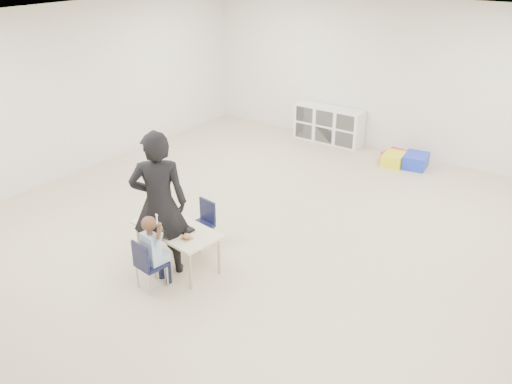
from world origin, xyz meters
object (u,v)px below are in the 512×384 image
Objects in this scene: chair_near at (151,264)px; cubby_shelf at (329,124)px; child at (150,250)px; adult at (159,204)px; table at (178,246)px.

cubby_shelf is at bearing 105.87° from chair_near.
adult is at bearing 121.41° from child.
child is (0.00, 0.00, 0.18)m from chair_near.
cubby_shelf reaches higher than table.
cubby_shelf reaches higher than chair_near.
table is at bearing 106.60° from child.
chair_near is 0.69m from adult.
table is at bearing -151.51° from adult.
adult is at bearing 121.41° from chair_near.
child is at bearing -82.10° from cubby_shelf.
table is 0.66m from adult.
cubby_shelf is at bearing -124.26° from adult.
adult is at bearing -102.44° from table.
adult is at bearing -83.16° from cubby_shelf.
adult is (0.63, -5.28, 0.55)m from cubby_shelf.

